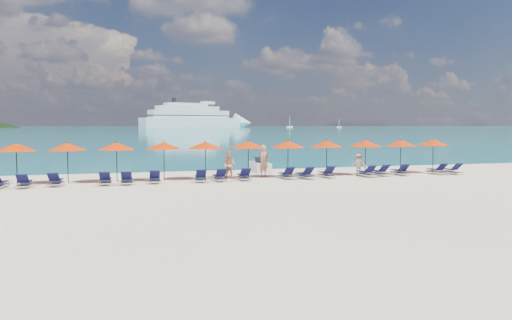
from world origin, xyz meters
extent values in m
plane|color=beige|center=(0.00, 0.00, 0.00)|extent=(1400.00, 1400.00, 0.00)
cube|color=#1FA9B2|center=(0.00, 660.00, 0.01)|extent=(1600.00, 1300.00, 0.01)
cube|color=silver|center=(78.20, 553.58, 5.46)|extent=(120.74, 59.50, 10.92)
cone|color=silver|center=(146.41, 576.88, 5.46)|extent=(30.50, 30.50, 24.03)
cube|color=silver|center=(76.13, 552.87, 15.29)|extent=(96.94, 48.64, 8.74)
cube|color=silver|center=(74.07, 552.17, 21.84)|extent=(75.78, 39.58, 5.46)
cube|color=silver|center=(72.00, 551.46, 26.21)|extent=(51.98, 28.71, 3.82)
cube|color=black|center=(76.13, 552.87, 13.65)|extent=(98.15, 49.23, 0.98)
cube|color=black|center=(76.13, 552.87, 17.47)|extent=(95.74, 48.04, 0.98)
cylinder|color=black|center=(57.74, 546.59, 30.58)|extent=(4.81, 4.81, 6.01)
cube|color=silver|center=(175.52, 487.64, 0.90)|extent=(6.73, 2.24, 1.79)
cylinder|color=silver|center=(175.52, 487.64, 6.73)|extent=(0.40, 0.40, 11.22)
cube|color=silver|center=(236.98, 493.58, 0.72)|extent=(5.38, 1.79, 1.44)
cylinder|color=silver|center=(236.98, 493.58, 5.38)|extent=(0.32, 0.32, 8.97)
cube|color=silver|center=(1.86, 8.49, 0.33)|extent=(1.15, 2.73, 0.61)
cube|color=black|center=(1.85, 8.27, 0.78)|extent=(0.62, 1.14, 0.39)
cylinder|color=black|center=(1.89, 9.16, 0.95)|extent=(0.62, 0.10, 0.07)
imported|color=tan|center=(1.10, 5.06, 0.98)|extent=(0.86, 0.78, 1.96)
imported|color=tan|center=(-1.32, 4.13, 0.85)|extent=(0.94, 0.90, 1.71)
imported|color=tan|center=(7.14, 4.21, 0.72)|extent=(1.02, 0.85, 1.44)
cylinder|color=black|center=(-12.85, 4.77, 1.10)|extent=(0.05, 0.05, 2.20)
cone|color=red|center=(-12.85, 4.77, 2.02)|extent=(2.10, 2.10, 0.42)
sphere|color=black|center=(-12.85, 4.77, 2.24)|extent=(0.08, 0.08, 0.08)
cylinder|color=black|center=(-10.27, 4.71, 1.10)|extent=(0.05, 0.05, 2.20)
cone|color=red|center=(-10.27, 4.71, 2.02)|extent=(2.10, 2.10, 0.42)
sphere|color=black|center=(-10.27, 4.71, 2.24)|extent=(0.08, 0.08, 0.08)
cylinder|color=black|center=(-7.67, 4.60, 1.10)|extent=(0.05, 0.05, 2.20)
cone|color=red|center=(-7.67, 4.60, 2.02)|extent=(2.10, 2.10, 0.42)
sphere|color=black|center=(-7.67, 4.60, 2.24)|extent=(0.08, 0.08, 0.08)
cylinder|color=black|center=(-5.04, 4.76, 1.10)|extent=(0.05, 0.05, 2.20)
cone|color=red|center=(-5.04, 4.76, 2.02)|extent=(2.10, 2.10, 0.42)
sphere|color=black|center=(-5.04, 4.76, 2.24)|extent=(0.08, 0.08, 0.08)
cylinder|color=black|center=(-2.63, 4.68, 1.10)|extent=(0.05, 0.05, 2.20)
cone|color=red|center=(-2.63, 4.68, 2.02)|extent=(2.10, 2.10, 0.42)
sphere|color=black|center=(-2.63, 4.68, 2.24)|extent=(0.08, 0.08, 0.08)
cylinder|color=black|center=(0.02, 4.78, 1.10)|extent=(0.05, 0.05, 2.20)
cone|color=red|center=(0.02, 4.78, 2.02)|extent=(2.10, 2.10, 0.42)
sphere|color=black|center=(0.02, 4.78, 2.24)|extent=(0.08, 0.08, 0.08)
cylinder|color=black|center=(2.51, 4.62, 1.10)|extent=(0.05, 0.05, 2.20)
cone|color=red|center=(2.51, 4.62, 2.02)|extent=(2.10, 2.10, 0.42)
sphere|color=black|center=(2.51, 4.62, 2.24)|extent=(0.08, 0.08, 0.08)
cylinder|color=black|center=(5.14, 4.71, 1.10)|extent=(0.05, 0.05, 2.20)
cone|color=red|center=(5.14, 4.71, 2.02)|extent=(2.10, 2.10, 0.42)
sphere|color=black|center=(5.14, 4.71, 2.24)|extent=(0.08, 0.08, 0.08)
cylinder|color=black|center=(7.74, 4.49, 1.10)|extent=(0.05, 0.05, 2.20)
cone|color=red|center=(7.74, 4.49, 2.02)|extent=(2.10, 2.10, 0.42)
sphere|color=black|center=(7.74, 4.49, 2.24)|extent=(0.08, 0.08, 0.08)
cylinder|color=black|center=(10.34, 4.55, 1.10)|extent=(0.05, 0.05, 2.20)
cone|color=red|center=(10.34, 4.55, 2.02)|extent=(2.10, 2.10, 0.42)
sphere|color=black|center=(10.34, 4.55, 2.24)|extent=(0.08, 0.08, 0.08)
cylinder|color=black|center=(12.92, 4.69, 1.10)|extent=(0.05, 0.05, 2.20)
cone|color=red|center=(12.92, 4.69, 2.02)|extent=(2.10, 2.10, 0.42)
sphere|color=black|center=(12.92, 4.69, 2.24)|extent=(0.08, 0.08, 0.08)
cube|color=black|center=(-13.46, 3.61, 0.30)|extent=(0.66, 1.15, 0.04)
cube|color=silver|center=(-12.25, 3.24, 0.14)|extent=(0.63, 1.70, 0.06)
cube|color=black|center=(-12.25, 3.49, 0.30)|extent=(0.56, 1.10, 0.04)
cube|color=black|center=(-12.25, 2.69, 0.55)|extent=(0.55, 0.54, 0.43)
cube|color=silver|center=(-10.79, 3.61, 0.14)|extent=(0.76, 1.74, 0.06)
cube|color=black|center=(-10.77, 3.86, 0.30)|extent=(0.64, 1.14, 0.04)
cube|color=black|center=(-10.84, 3.06, 0.55)|extent=(0.59, 0.58, 0.43)
cube|color=silver|center=(-8.28, 3.39, 0.14)|extent=(0.70, 1.73, 0.06)
cube|color=black|center=(-8.27, 3.64, 0.30)|extent=(0.60, 1.13, 0.04)
cube|color=black|center=(-8.31, 2.84, 0.55)|extent=(0.58, 0.56, 0.43)
cube|color=silver|center=(-7.18, 3.27, 0.14)|extent=(0.70, 1.73, 0.06)
cube|color=black|center=(-7.17, 3.52, 0.30)|extent=(0.60, 1.12, 0.04)
cube|color=black|center=(-7.21, 2.72, 0.55)|extent=(0.57, 0.56, 0.43)
cube|color=silver|center=(-5.68, 3.51, 0.14)|extent=(0.72, 1.73, 0.06)
cube|color=black|center=(-5.66, 3.76, 0.30)|extent=(0.61, 1.13, 0.04)
cube|color=black|center=(-5.71, 2.96, 0.55)|extent=(0.58, 0.57, 0.43)
cube|color=silver|center=(-3.15, 3.35, 0.14)|extent=(0.77, 1.75, 0.06)
cube|color=black|center=(-3.13, 3.60, 0.30)|extent=(0.65, 1.15, 0.04)
cube|color=black|center=(-3.20, 2.80, 0.55)|extent=(0.60, 0.58, 0.43)
cube|color=silver|center=(-2.05, 3.48, 0.14)|extent=(0.63, 1.71, 0.06)
cube|color=black|center=(-2.05, 3.73, 0.30)|extent=(0.56, 1.10, 0.04)
cube|color=black|center=(-2.06, 2.93, 0.55)|extent=(0.55, 0.54, 0.43)
cube|color=silver|center=(-0.60, 3.53, 0.14)|extent=(0.71, 1.73, 0.06)
cube|color=black|center=(-0.58, 3.78, 0.30)|extent=(0.61, 1.13, 0.04)
cube|color=black|center=(-0.62, 2.98, 0.55)|extent=(0.58, 0.56, 0.43)
cube|color=silver|center=(2.04, 3.59, 0.14)|extent=(0.64, 1.71, 0.06)
cube|color=black|center=(2.03, 3.84, 0.30)|extent=(0.56, 1.11, 0.04)
cube|color=black|center=(2.04, 3.04, 0.55)|extent=(0.56, 0.54, 0.43)
cube|color=silver|center=(3.11, 3.33, 0.14)|extent=(0.76, 1.75, 0.06)
cube|color=black|center=(3.09, 3.58, 0.30)|extent=(0.64, 1.14, 0.04)
cube|color=black|center=(3.15, 2.78, 0.55)|extent=(0.59, 0.58, 0.43)
cube|color=silver|center=(4.62, 3.55, 0.14)|extent=(0.71, 1.73, 0.06)
cube|color=black|center=(4.64, 3.80, 0.30)|extent=(0.61, 1.13, 0.04)
cube|color=black|center=(4.59, 3.00, 0.55)|extent=(0.58, 0.57, 0.43)
cube|color=silver|center=(7.16, 3.31, 0.14)|extent=(0.70, 1.73, 0.06)
cube|color=black|center=(7.15, 3.56, 0.30)|extent=(0.60, 1.12, 0.04)
cube|color=black|center=(7.18, 2.76, 0.55)|extent=(0.57, 0.56, 0.43)
cube|color=silver|center=(8.22, 3.53, 0.14)|extent=(0.75, 1.74, 0.06)
cube|color=black|center=(8.20, 3.78, 0.30)|extent=(0.63, 1.14, 0.04)
cube|color=black|center=(8.26, 2.98, 0.55)|extent=(0.59, 0.58, 0.43)
cube|color=silver|center=(9.74, 3.61, 0.14)|extent=(0.79, 1.75, 0.06)
cube|color=black|center=(9.77, 3.86, 0.30)|extent=(0.66, 1.15, 0.04)
cube|color=black|center=(9.69, 3.07, 0.55)|extent=(0.60, 0.59, 0.43)
cube|color=silver|center=(12.39, 3.50, 0.14)|extent=(0.63, 1.70, 0.06)
cube|color=black|center=(12.39, 3.75, 0.30)|extent=(0.56, 1.10, 0.04)
cube|color=black|center=(12.38, 2.95, 0.55)|extent=(0.55, 0.54, 0.43)
cube|color=silver|center=(13.34, 3.31, 0.14)|extent=(0.67, 1.72, 0.06)
cube|color=black|center=(13.33, 3.56, 0.30)|extent=(0.58, 1.12, 0.04)
cube|color=black|center=(13.36, 2.76, 0.55)|extent=(0.57, 0.55, 0.43)
camera|label=1|loc=(-7.76, -24.36, 3.22)|focal=35.00mm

